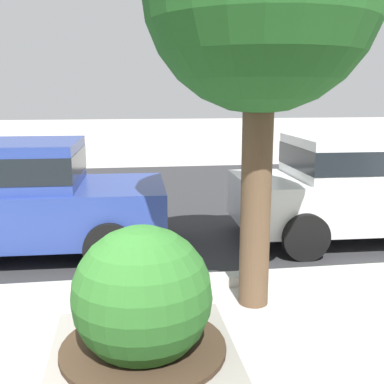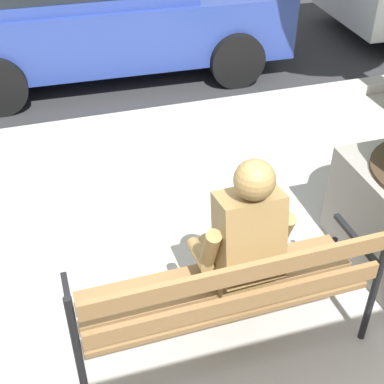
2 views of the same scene
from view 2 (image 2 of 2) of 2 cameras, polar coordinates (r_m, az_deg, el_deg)
The scene contains 5 objects.
ground_plane at distance 3.68m, azimuth 4.81°, elevation -14.78°, with size 80.00×80.00×0.00m, color #ADA8A0.
curb_stone at distance 5.81m, azimuth -5.39°, elevation 7.58°, with size 60.00×0.20×0.12m, color #B2AFA8.
park_bench at distance 3.19m, azimuth 3.78°, elevation -10.31°, with size 1.81×0.56×0.95m.
bronze_statue_seated at distance 3.28m, azimuth 4.97°, elevation -5.68°, with size 0.62×0.78×1.37m.
parked_car_blue at distance 6.84m, azimuth -9.31°, elevation 18.95°, with size 4.15×2.03×1.56m.
Camera 2 is at (-0.95, -2.10, 2.87)m, focal length 51.29 mm.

